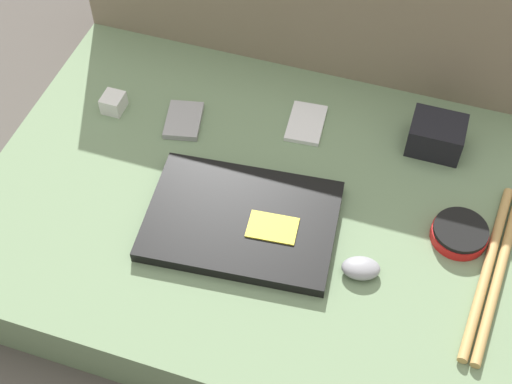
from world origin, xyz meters
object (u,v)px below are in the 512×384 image
Objects in this scene: phone_silver at (306,123)px; computer_mouse at (361,268)px; charger_brick at (113,103)px; speaker_puck at (460,233)px; phone_black at (184,120)px; laptop at (242,221)px; camera_pouch at (436,135)px.

computer_mouse is at bearing -63.92° from phone_silver.
charger_brick is (-0.40, -0.08, 0.01)m from phone_silver.
speaker_puck is at bearing -33.32° from phone_silver.
phone_black is at bearing 137.13° from computer_mouse.
phone_black is at bearing 127.92° from laptop.
computer_mouse is 0.68× the size of phone_black.
phone_black is at bearing -169.43° from camera_pouch.
phone_black is 1.07× the size of camera_pouch.
computer_mouse reaches higher than phone_silver.
computer_mouse is 0.20m from speaker_puck.
laptop is 0.40m from speaker_puck.
camera_pouch is at bearing 110.93° from speaker_puck.
camera_pouch is 2.26× the size of charger_brick.
laptop is 7.84× the size of charger_brick.
laptop is at bearing -103.65° from phone_silver.
phone_black is (-0.20, 0.21, -0.01)m from laptop.
computer_mouse is at bearing -41.64° from phone_black.
phone_silver is at bearing 4.47° from phone_black.
charger_brick reaches higher than laptop.
speaker_puck is 0.90× the size of phone_silver.
camera_pouch is at bearing -1.60° from phone_black.
laptop is at bearing -29.66° from charger_brick.
computer_mouse is 0.73× the size of camera_pouch.
camera_pouch is at bearing 8.86° from charger_brick.
camera_pouch is (0.07, 0.34, 0.02)m from computer_mouse.
camera_pouch is (-0.08, 0.21, 0.02)m from speaker_puck.
camera_pouch is (0.50, 0.09, 0.03)m from phone_black.
phone_silver is at bearing 11.55° from charger_brick.
camera_pouch is 0.67m from charger_brick.
camera_pouch is at bearing 39.14° from laptop.
laptop is at bearing -166.28° from speaker_puck.
computer_mouse is 0.37m from phone_silver.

